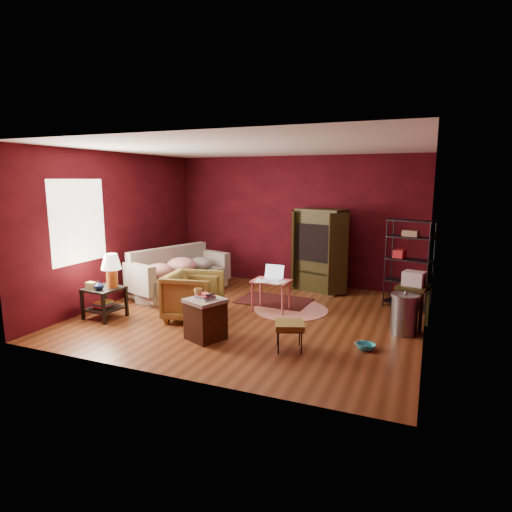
{
  "coord_description": "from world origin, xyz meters",
  "views": [
    {
      "loc": [
        2.75,
        -6.47,
        2.29
      ],
      "look_at": [
        0.0,
        0.2,
        1.0
      ],
      "focal_mm": 30.0,
      "sensor_mm": 36.0,
      "label": 1
    }
  ],
  "objects_px": {
    "armchair": "(194,294)",
    "laptop_desk": "(271,283)",
    "hamper": "(206,318)",
    "tv_armoire": "(320,249)",
    "wire_shelving": "(410,260)",
    "sofa": "(177,278)",
    "side_table": "(108,280)"
  },
  "relations": [
    {
      "from": "armchair",
      "to": "laptop_desk",
      "type": "height_order",
      "value": "armchair"
    },
    {
      "from": "armchair",
      "to": "hamper",
      "type": "relative_size",
      "value": 1.25
    },
    {
      "from": "armchair",
      "to": "hamper",
      "type": "bearing_deg",
      "value": -149.48
    },
    {
      "from": "tv_armoire",
      "to": "wire_shelving",
      "type": "distance_m",
      "value": 1.89
    },
    {
      "from": "sofa",
      "to": "wire_shelving",
      "type": "distance_m",
      "value": 4.44
    },
    {
      "from": "hamper",
      "to": "laptop_desk",
      "type": "bearing_deg",
      "value": 76.26
    },
    {
      "from": "laptop_desk",
      "to": "hamper",
      "type": "bearing_deg",
      "value": -102.41
    },
    {
      "from": "tv_armoire",
      "to": "wire_shelving",
      "type": "relative_size",
      "value": 1.06
    },
    {
      "from": "hamper",
      "to": "tv_armoire",
      "type": "distance_m",
      "value": 3.51
    },
    {
      "from": "side_table",
      "to": "tv_armoire",
      "type": "height_order",
      "value": "tv_armoire"
    },
    {
      "from": "sofa",
      "to": "laptop_desk",
      "type": "xyz_separation_m",
      "value": [
        2.1,
        -0.24,
        0.14
      ]
    },
    {
      "from": "tv_armoire",
      "to": "laptop_desk",
      "type": "bearing_deg",
      "value": -87.43
    },
    {
      "from": "sofa",
      "to": "hamper",
      "type": "relative_size",
      "value": 2.66
    },
    {
      "from": "armchair",
      "to": "laptop_desk",
      "type": "xyz_separation_m",
      "value": [
        1.03,
        0.93,
        0.06
      ]
    },
    {
      "from": "side_table",
      "to": "hamper",
      "type": "distance_m",
      "value": 2.02
    },
    {
      "from": "sofa",
      "to": "armchair",
      "type": "distance_m",
      "value": 1.59
    },
    {
      "from": "sofa",
      "to": "tv_armoire",
      "type": "xyz_separation_m",
      "value": [
        2.54,
        1.46,
        0.53
      ]
    },
    {
      "from": "sofa",
      "to": "armchair",
      "type": "xyz_separation_m",
      "value": [
        1.07,
        -1.17,
        0.07
      ]
    },
    {
      "from": "sofa",
      "to": "side_table",
      "type": "bearing_deg",
      "value": 169.05
    },
    {
      "from": "tv_armoire",
      "to": "hamper",
      "type": "bearing_deg",
      "value": -87.12
    },
    {
      "from": "sofa",
      "to": "side_table",
      "type": "distance_m",
      "value": 1.7
    },
    {
      "from": "side_table",
      "to": "hamper",
      "type": "relative_size",
      "value": 1.58
    },
    {
      "from": "side_table",
      "to": "laptop_desk",
      "type": "distance_m",
      "value": 2.77
    },
    {
      "from": "side_table",
      "to": "wire_shelving",
      "type": "relative_size",
      "value": 0.68
    },
    {
      "from": "armchair",
      "to": "laptop_desk",
      "type": "distance_m",
      "value": 1.39
    },
    {
      "from": "hamper",
      "to": "tv_armoire",
      "type": "relative_size",
      "value": 0.4
    },
    {
      "from": "side_table",
      "to": "tv_armoire",
      "type": "xyz_separation_m",
      "value": [
        2.81,
        3.11,
        0.24
      ]
    },
    {
      "from": "side_table",
      "to": "sofa",
      "type": "bearing_deg",
      "value": 80.65
    },
    {
      "from": "side_table",
      "to": "hamper",
      "type": "height_order",
      "value": "side_table"
    },
    {
      "from": "side_table",
      "to": "laptop_desk",
      "type": "xyz_separation_m",
      "value": [
        2.38,
        1.41,
        -0.16
      ]
    },
    {
      "from": "sofa",
      "to": "tv_armoire",
      "type": "height_order",
      "value": "tv_armoire"
    },
    {
      "from": "side_table",
      "to": "hamper",
      "type": "bearing_deg",
      "value": -7.07
    }
  ]
}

